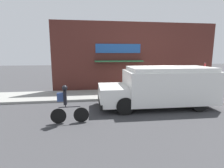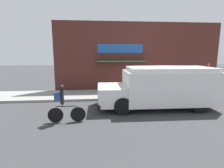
% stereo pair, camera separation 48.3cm
% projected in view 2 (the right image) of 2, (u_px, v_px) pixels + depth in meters
% --- Properties ---
extents(ground_plane, '(70.00, 70.00, 0.00)m').
position_uv_depth(ground_plane, '(150.00, 100.00, 11.23)').
color(ground_plane, '#38383A').
extents(sidewalk, '(28.00, 2.82, 0.14)m').
position_uv_depth(sidewalk, '(144.00, 94.00, 12.60)').
color(sidewalk, gray).
rests_on(sidewalk, ground_plane).
extents(storefront, '(13.18, 0.88, 5.34)m').
position_uv_depth(storefront, '(138.00, 57.00, 13.82)').
color(storefront, '#4C231E').
rests_on(storefront, ground_plane).
extents(school_bus, '(6.30, 2.93, 2.21)m').
position_uv_depth(school_bus, '(162.00, 87.00, 9.47)').
color(school_bus, white).
rests_on(school_bus, ground_plane).
extents(cyclist, '(1.61, 0.23, 1.64)m').
position_uv_depth(cyclist, '(64.00, 104.00, 7.43)').
color(cyclist, black).
rests_on(cyclist, ground_plane).
extents(stop_sign_post, '(0.45, 0.45, 2.16)m').
position_uv_depth(stop_sign_post, '(208.00, 73.00, 12.02)').
color(stop_sign_post, slate).
rests_on(stop_sign_post, sidewalk).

